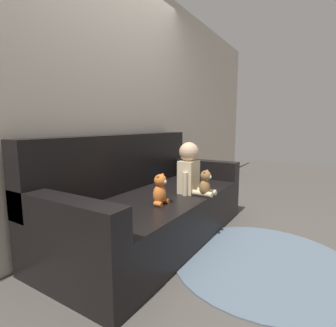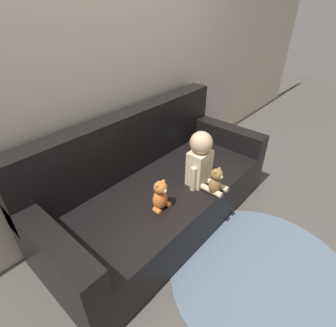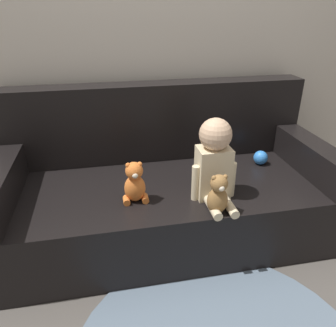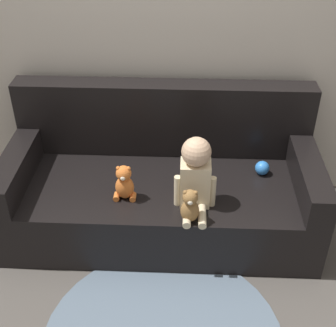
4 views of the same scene
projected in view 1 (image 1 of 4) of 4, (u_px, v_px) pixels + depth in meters
ground_plane at (155, 237)px, 2.41m from camera, size 12.00×12.00×0.00m
wall_back at (107, 96)px, 2.50m from camera, size 8.00×0.05×2.60m
couch at (148, 204)px, 2.40m from camera, size 2.06×0.92×0.94m
person_baby at (190, 169)px, 2.38m from camera, size 0.26×0.34×0.47m
teddy_bear_brown at (205, 183)px, 2.29m from camera, size 0.11×0.11×0.23m
plush_toy_side at (160, 190)px, 2.05m from camera, size 0.14×0.11×0.24m
toy_ball at (181, 176)px, 2.97m from camera, size 0.10×0.10×0.10m
floor_rug at (263, 262)px, 1.97m from camera, size 1.34×1.34×0.01m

